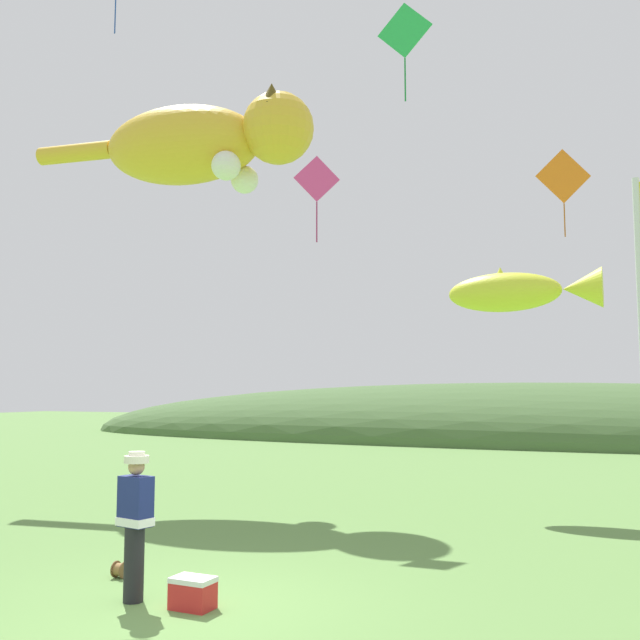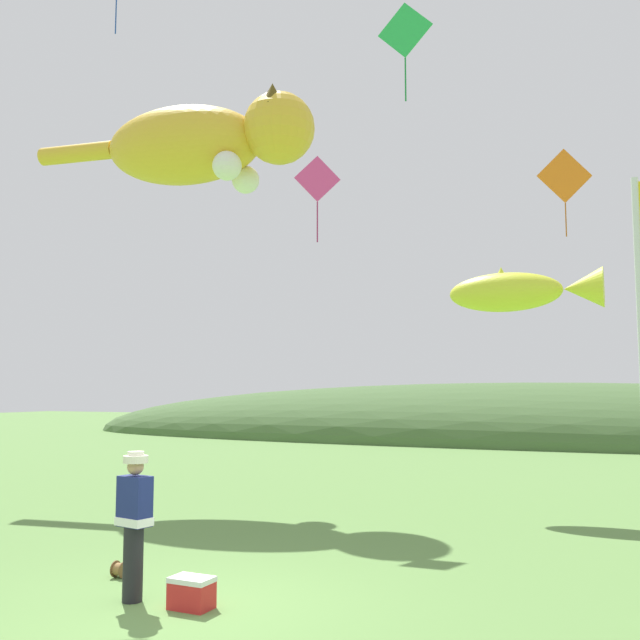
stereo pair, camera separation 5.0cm
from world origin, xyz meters
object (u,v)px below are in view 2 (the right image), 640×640
kite_fish_windsock (522,291)px  kite_diamond_orange (564,176)px  kite_spool (120,569)px  kite_diamond_green (405,31)px  kite_giant_cat (204,144)px  festival_attendant (134,520)px  picnic_cooler (192,593)px  kite_diamond_pink (317,180)px

kite_fish_windsock → kite_diamond_orange: kite_diamond_orange is taller
kite_spool → kite_diamond_green: 11.19m
kite_fish_windsock → kite_diamond_green: kite_diamond_green is taller
kite_spool → kite_diamond_orange: bearing=65.8°
kite_spool → kite_giant_cat: size_ratio=0.03×
festival_attendant → picnic_cooler: 1.12m
kite_diamond_pink → kite_diamond_green: bearing=-19.3°
kite_giant_cat → kite_fish_windsock: bearing=3.0°
picnic_cooler → kite_diamond_green: (0.92, 5.96, 9.51)m
picnic_cooler → kite_spool: bearing=154.7°
festival_attendant → kite_diamond_pink: kite_diamond_pink is taller
kite_giant_cat → kite_diamond_pink: kite_giant_cat is taller
kite_giant_cat → kite_diamond_green: bearing=-22.4°
kite_giant_cat → picnic_cooler: bearing=-57.6°
kite_spool → festival_attendant: bearing=-44.1°
kite_diamond_orange → kite_fish_windsock: bearing=-103.9°
kite_diamond_pink → festival_attendant: bearing=-85.6°
festival_attendant → picnic_cooler: (0.81, 0.04, -0.77)m
kite_diamond_orange → festival_attendant: bearing=-109.3°
festival_attendant → kite_diamond_orange: 14.77m
kite_diamond_orange → kite_diamond_green: size_ratio=1.15×
kite_spool → kite_diamond_pink: size_ratio=0.11×
kite_diamond_orange → kite_diamond_green: bearing=-112.2°
kite_spool → kite_giant_cat: bearing=115.9°
kite_diamond_pink → kite_diamond_green: (2.26, -0.79, 2.57)m
kite_diamond_pink → picnic_cooler: bearing=-78.8°
festival_attendant → kite_giant_cat: size_ratio=0.22×
kite_spool → kite_fish_windsock: size_ratio=0.07×
kite_diamond_green → kite_diamond_pink: bearing=160.7°
kite_giant_cat → kite_fish_windsock: size_ratio=2.43×
kite_spool → kite_fish_windsock: 10.37m
kite_fish_windsock → kite_diamond_pink: (-4.00, -2.25, 2.40)m
kite_diamond_orange → kite_diamond_pink: kite_diamond_orange is taller
kite_fish_windsock → picnic_cooler: bearing=-106.5°
festival_attendant → picnic_cooler: bearing=2.6°
kite_spool → kite_diamond_orange: (5.11, 11.35, 8.03)m
kite_spool → kite_fish_windsock: bearing=62.2°
kite_fish_windsock → kite_diamond_orange: size_ratio=1.41×
festival_attendant → kite_diamond_pink: 9.19m
kite_diamond_orange → kite_diamond_pink: (-4.78, -5.39, -1.02)m
kite_fish_windsock → kite_diamond_pink: kite_diamond_pink is taller
kite_fish_windsock → kite_diamond_orange: 4.70m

